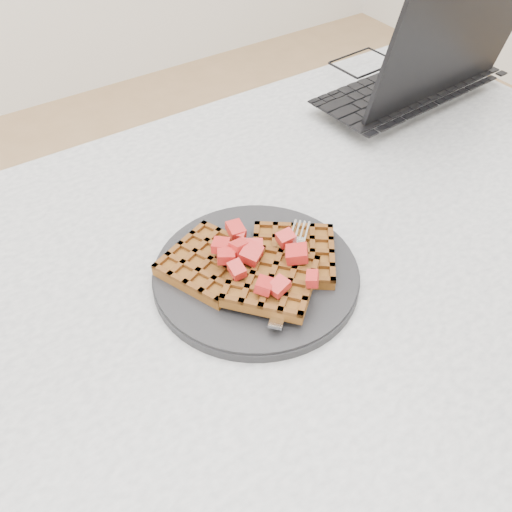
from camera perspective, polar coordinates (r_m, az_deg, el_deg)
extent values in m
plane|color=tan|center=(1.40, 2.73, -21.97)|extent=(4.00, 4.00, 0.00)
cube|color=beige|center=(0.79, 4.50, 0.36)|extent=(1.20, 0.80, 0.03)
cube|color=white|center=(1.52, 12.41, 5.69)|extent=(0.06, 0.06, 0.72)
cylinder|color=black|center=(0.72, 0.00, -1.82)|extent=(0.26, 0.26, 0.02)
imported|color=black|center=(1.16, 13.04, 16.65)|extent=(0.39, 0.26, 0.03)
cube|color=black|center=(1.04, 19.48, 19.97)|extent=(0.34, 0.08, 0.22)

